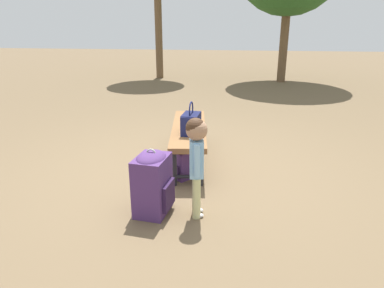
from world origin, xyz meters
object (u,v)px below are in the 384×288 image
Objects in this scene: backpack_large at (152,181)px; child_standing at (196,153)px; park_bench at (189,131)px; backpack_small at (180,163)px; handbag at (191,122)px.

child_standing is at bearing 89.30° from backpack_large.
park_bench is 1.29m from backpack_large.
backpack_large is (1.28, -0.14, -0.09)m from park_bench.
child_standing reaches higher than backpack_large.
park_bench is at bearing -168.67° from child_standing.
park_bench is 2.67× the size of backpack_large.
backpack_small is (0.52, -0.02, -0.21)m from park_bench.
child_standing is 1.47× the size of backpack_large.
park_bench is 1.82× the size of child_standing.
backpack_large is 0.78m from backpack_small.
handbag is 0.48m from backpack_small.
handbag is 1.07m from backpack_large.
backpack_small is (-0.76, -0.28, -0.42)m from child_standing.
handbag reaches higher than park_bench.
handbag is 0.41× the size of child_standing.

